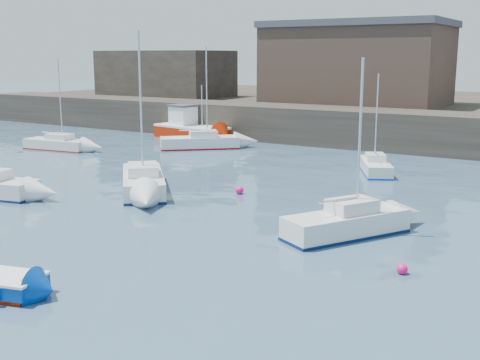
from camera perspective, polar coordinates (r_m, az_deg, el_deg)
The scene contains 13 objects.
water at distance 20.04m, azimuth -18.44°, elevation -10.21°, with size 220.00×220.00×0.00m, color #2D4760.
quay_wall at distance 49.32m, azimuth 14.08°, elevation 4.64°, with size 90.00×5.00×3.00m, color #28231E.
land_strip at distance 66.65m, azimuth 18.77°, elevation 6.05°, with size 90.00×32.00×2.80m, color #28231E.
warehouse at distance 58.50m, azimuth 11.04°, elevation 10.87°, with size 16.40×10.40×7.60m.
bldg_west at distance 68.57m, azimuth -7.07°, elevation 9.98°, with size 14.00×8.00×5.00m.
fishing_boat at distance 54.03m, azimuth -4.79°, elevation 4.93°, with size 7.59×4.01×4.78m.
sailboat_b at distance 33.20m, azimuth -9.18°, elevation -0.11°, with size 6.02×6.36×8.55m.
sailboat_c at distance 25.07m, azimuth 10.09°, elevation -4.03°, with size 4.23×5.63×7.21m.
sailboat_e at distance 49.48m, azimuth -16.90°, elevation 3.30°, with size 5.69×2.49×7.08m.
sailboat_f at distance 38.86m, azimuth 12.71°, elevation 1.29°, with size 3.52×4.93×6.19m.
sailboat_h at distance 48.09m, azimuth -3.81°, elevation 3.62°, with size 5.96×5.64×8.01m.
buoy_mid at distance 21.40m, azimuth 15.10°, elevation -8.59°, with size 0.38×0.38×0.38m, color #ED0E71.
buoy_far at distance 32.23m, azimuth -0.04°, elevation -1.33°, with size 0.44×0.44×0.44m, color #ED0E71.
Camera 1 is at (14.48, -11.79, 7.28)m, focal length 45.00 mm.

